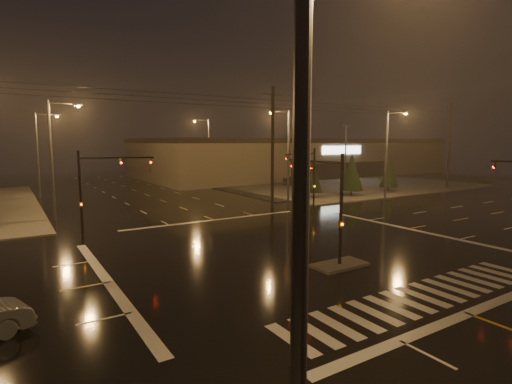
% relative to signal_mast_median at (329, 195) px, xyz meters
% --- Properties ---
extents(ground, '(140.00, 140.00, 0.00)m').
position_rel_signal_mast_median_xyz_m(ground, '(-0.00, 3.07, -3.75)').
color(ground, black).
rests_on(ground, ground).
extents(sidewalk_ne, '(36.00, 36.00, 0.12)m').
position_rel_signal_mast_median_xyz_m(sidewalk_ne, '(30.00, 33.07, -3.69)').
color(sidewalk_ne, '#4A4742').
rests_on(sidewalk_ne, ground).
extents(median_island, '(3.00, 1.60, 0.15)m').
position_rel_signal_mast_median_xyz_m(median_island, '(-0.00, -0.93, -3.68)').
color(median_island, '#4A4742').
rests_on(median_island, ground).
extents(crosswalk, '(15.00, 2.60, 0.01)m').
position_rel_signal_mast_median_xyz_m(crosswalk, '(-0.00, -5.93, -3.75)').
color(crosswalk, beige).
rests_on(crosswalk, ground).
extents(stop_bar_near, '(16.00, 0.50, 0.01)m').
position_rel_signal_mast_median_xyz_m(stop_bar_near, '(-0.00, -7.93, -3.75)').
color(stop_bar_near, beige).
rests_on(stop_bar_near, ground).
extents(stop_bar_far, '(16.00, 0.50, 0.01)m').
position_rel_signal_mast_median_xyz_m(stop_bar_far, '(-0.00, 14.07, -3.75)').
color(stop_bar_far, beige).
rests_on(stop_bar_far, ground).
extents(parking_lot, '(50.00, 24.00, 0.08)m').
position_rel_signal_mast_median_xyz_m(parking_lot, '(35.00, 31.07, -3.71)').
color(parking_lot, black).
rests_on(parking_lot, ground).
extents(retail_building, '(60.20, 28.30, 7.20)m').
position_rel_signal_mast_median_xyz_m(retail_building, '(35.00, 49.06, 0.09)').
color(retail_building, '#6D654E').
rests_on(retail_building, ground).
extents(signal_mast_median, '(0.25, 4.59, 6.00)m').
position_rel_signal_mast_median_xyz_m(signal_mast_median, '(0.00, 0.00, 0.00)').
color(signal_mast_median, black).
rests_on(signal_mast_median, ground).
extents(signal_mast_ne, '(4.84, 1.86, 6.00)m').
position_rel_signal_mast_median_xyz_m(signal_mast_ne, '(9.50, 13.21, 0.04)').
color(signal_mast_ne, black).
rests_on(signal_mast_ne, ground).
extents(signal_mast_nw, '(4.84, 1.86, 6.00)m').
position_rel_signal_mast_median_xyz_m(signal_mast_nw, '(-9.50, 13.21, 0.04)').
color(signal_mast_nw, black).
rests_on(signal_mast_nw, ground).
extents(streetlight_0, '(2.77, 0.32, 10.00)m').
position_rel_signal_mast_median_xyz_m(streetlight_0, '(-11.18, -11.93, 2.05)').
color(streetlight_0, '#38383A').
rests_on(streetlight_0, ground).
extents(streetlight_1, '(2.77, 0.32, 10.00)m').
position_rel_signal_mast_median_xyz_m(streetlight_1, '(-11.18, 21.07, 2.05)').
color(streetlight_1, '#38383A').
rests_on(streetlight_1, ground).
extents(streetlight_2, '(2.77, 0.32, 10.00)m').
position_rel_signal_mast_median_xyz_m(streetlight_2, '(-11.18, 37.07, 2.05)').
color(streetlight_2, '#38383A').
rests_on(streetlight_2, ground).
extents(streetlight_3, '(2.77, 0.32, 10.00)m').
position_rel_signal_mast_median_xyz_m(streetlight_3, '(11.18, 19.07, 2.05)').
color(streetlight_3, '#38383A').
rests_on(streetlight_3, ground).
extents(streetlight_4, '(2.77, 0.32, 10.00)m').
position_rel_signal_mast_median_xyz_m(streetlight_4, '(11.18, 39.07, 2.05)').
color(streetlight_4, '#38383A').
rests_on(streetlight_4, ground).
extents(streetlight_6, '(0.32, 2.77, 10.00)m').
position_rel_signal_mast_median_xyz_m(streetlight_6, '(22.00, 14.26, 2.05)').
color(streetlight_6, '#38383A').
rests_on(streetlight_6, ground).
extents(utility_pole_1, '(2.20, 0.32, 12.00)m').
position_rel_signal_mast_median_xyz_m(utility_pole_1, '(8.00, 17.07, 2.38)').
color(utility_pole_1, black).
rests_on(utility_pole_1, ground).
extents(utility_pole_2, '(2.20, 0.32, 12.00)m').
position_rel_signal_mast_median_xyz_m(utility_pole_2, '(38.00, 17.07, 2.38)').
color(utility_pole_2, black).
rests_on(utility_pole_2, ground).
extents(conifer_0, '(2.08, 2.08, 3.96)m').
position_rel_signal_mast_median_xyz_m(conifer_0, '(15.88, 19.88, -1.43)').
color(conifer_0, black).
rests_on(conifer_0, ground).
extents(conifer_1, '(2.86, 2.86, 5.17)m').
position_rel_signal_mast_median_xyz_m(conifer_1, '(20.97, 18.85, -0.82)').
color(conifer_1, black).
rests_on(conifer_1, ground).
extents(conifer_2, '(2.37, 2.37, 4.41)m').
position_rel_signal_mast_median_xyz_m(conifer_2, '(27.79, 18.85, -1.20)').
color(conifer_2, black).
rests_on(conifer_2, ground).
extents(car_parked, '(4.24, 5.21, 1.67)m').
position_rel_signal_mast_median_xyz_m(car_parked, '(22.11, 30.50, -2.92)').
color(car_parked, black).
rests_on(car_parked, ground).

